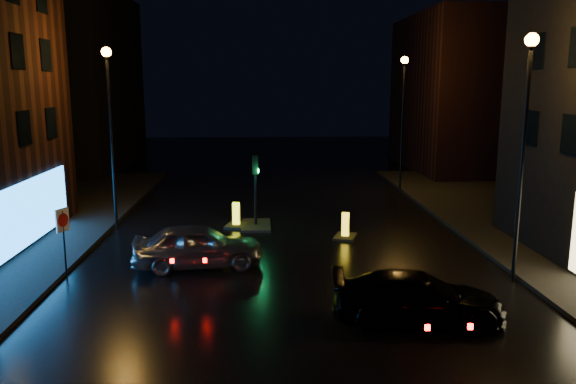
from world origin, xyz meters
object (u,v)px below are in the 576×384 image
bollard_near (345,232)px  bollard_far (236,221)px  traffic_signal (256,216)px  road_sign_left (63,226)px  silver_hatchback (198,246)px  dark_sedan (418,298)px  road_sign_right (516,229)px

bollard_near → bollard_far: (-4.93, 2.31, 0.01)m
traffic_signal → bollard_near: 4.58m
traffic_signal → bollard_near: traffic_signal is taller
traffic_signal → bollard_far: bearing=175.6°
road_sign_left → bollard_near: bearing=47.0°
road_sign_left → silver_hatchback: bearing=35.0°
dark_sedan → road_sign_right: road_sign_right is taller
dark_sedan → road_sign_right: bearing=-46.4°
dark_sedan → bollard_far: size_ratio=3.23×
dark_sedan → road_sign_left: 12.28m
bollard_near → traffic_signal: bearing=170.2°
road_sign_left → road_sign_right: size_ratio=1.05×
traffic_signal → road_sign_left: size_ratio=1.38×
bollard_far → road_sign_right: bearing=-23.9°
dark_sedan → road_sign_right: size_ratio=2.06×
dark_sedan → bollard_near: dark_sedan is taller
bollard_far → road_sign_left: (-5.76, -6.87, 1.61)m
bollard_near → road_sign_left: (-10.68, -4.56, 1.62)m
traffic_signal → dark_sedan: traffic_signal is taller
silver_hatchback → dark_sedan: 8.65m
silver_hatchback → bollard_near: (6.11, 3.66, -0.56)m
bollard_far → bollard_near: bearing=-11.0°
silver_hatchback → road_sign_left: road_sign_left is taller
traffic_signal → dark_sedan: (4.71, -11.20, 0.21)m
silver_hatchback → dark_sedan: (6.83, -5.30, -0.10)m
silver_hatchback → bollard_near: 7.14m
traffic_signal → bollard_near: size_ratio=2.25×
traffic_signal → road_sign_left: 9.64m
dark_sedan → road_sign_left: (-11.41, 4.40, 1.15)m
silver_hatchback → bollard_near: bearing=-65.0°
silver_hatchback → bollard_far: size_ratio=3.15×
bollard_near → road_sign_left: size_ratio=0.62×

